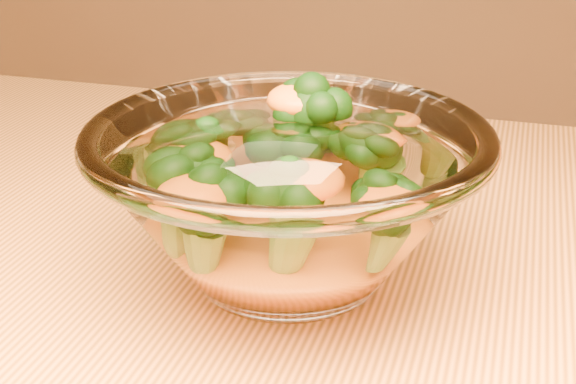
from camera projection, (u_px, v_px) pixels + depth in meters
The scene contains 3 objects.
glass_bowl at pixel (288, 200), 0.49m from camera, with size 0.24×0.24×0.11m.
cheese_sauce at pixel (288, 234), 0.50m from camera, with size 0.12×0.12×0.03m, color orange.
broccoli_heap at pixel (285, 170), 0.49m from camera, with size 0.16×0.16×0.09m.
Camera 1 is at (0.22, -0.39, 1.01)m, focal length 50.00 mm.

